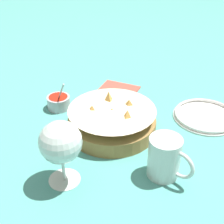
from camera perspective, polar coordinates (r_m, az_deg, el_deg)
The scene contains 7 objects.
ground_plane at distance 0.89m, azimuth -0.42°, elevation -2.80°, with size 4.00×4.00×0.00m, color teal.
food_basket at distance 0.86m, azimuth 0.05°, elevation -1.57°, with size 0.24×0.24×0.10m.
sauce_cup at distance 0.98m, azimuth -9.74°, elevation 1.87°, with size 0.07×0.07×0.10m.
wine_glass at distance 0.67m, azimuth -9.37°, elevation -5.76°, with size 0.09×0.09×0.16m.
beer_mug at distance 0.72m, azimuth 9.63°, elevation -8.44°, with size 0.11×0.07×0.10m.
side_plate at distance 0.96m, azimuth 16.74°, elevation -0.63°, with size 0.19×0.19×0.01m.
napkin at distance 1.08m, azimuth 1.41°, elevation 4.45°, with size 0.15×0.11×0.01m.
Camera 1 is at (0.49, -0.53, 0.52)m, focal length 50.00 mm.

